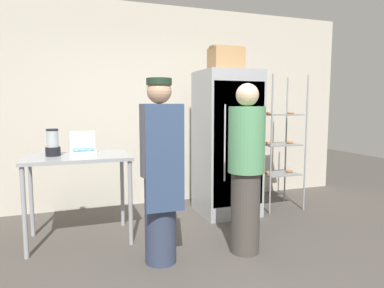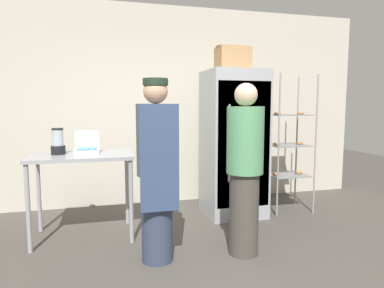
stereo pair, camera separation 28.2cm
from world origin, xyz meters
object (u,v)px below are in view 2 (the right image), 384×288
baking_rack (288,145)px  blender_pitcher (58,143)px  refrigerator (233,144)px  person_baker (157,168)px  cardboard_storage_box (233,59)px  donut_box (87,150)px  person_customer (245,169)px

baking_rack → blender_pitcher: (-2.91, -0.26, 0.13)m
refrigerator → person_baker: 1.66m
refrigerator → blender_pitcher: bearing=-172.0°
person_baker → refrigerator: bearing=43.7°
refrigerator → cardboard_storage_box: size_ratio=4.53×
donut_box → blender_pitcher: size_ratio=0.92×
donut_box → baking_rack: bearing=7.2°
baking_rack → donut_box: size_ratio=7.13×
cardboard_storage_box → person_baker: bearing=-135.4°
blender_pitcher → baking_rack: bearing=5.2°
donut_box → blender_pitcher: blender_pitcher is taller
donut_box → cardboard_storage_box: cardboard_storage_box is taller
blender_pitcher → cardboard_storage_box: cardboard_storage_box is taller
refrigerator → donut_box: 1.87m
cardboard_storage_box → person_customer: cardboard_storage_box is taller
baking_rack → cardboard_storage_box: size_ratio=4.44×
cardboard_storage_box → donut_box: bearing=-167.9°
refrigerator → person_customer: refrigerator is taller
refrigerator → person_customer: 1.26m
cardboard_storage_box → blender_pitcher: bearing=-171.4°
person_customer → blender_pitcher: bearing=152.8°
person_customer → baking_rack: bearing=45.5°
refrigerator → blender_pitcher: 2.15m
refrigerator → baking_rack: bearing=-2.7°
refrigerator → baking_rack: (0.78, -0.04, -0.03)m
refrigerator → blender_pitcher: refrigerator is taller
refrigerator → baking_rack: refrigerator is taller
refrigerator → blender_pitcher: size_ratio=6.69×
blender_pitcher → person_baker: size_ratio=0.17×
baking_rack → person_baker: bearing=-150.8°
blender_pitcher → cardboard_storage_box: bearing=8.6°
person_customer → cardboard_storage_box: bearing=74.3°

